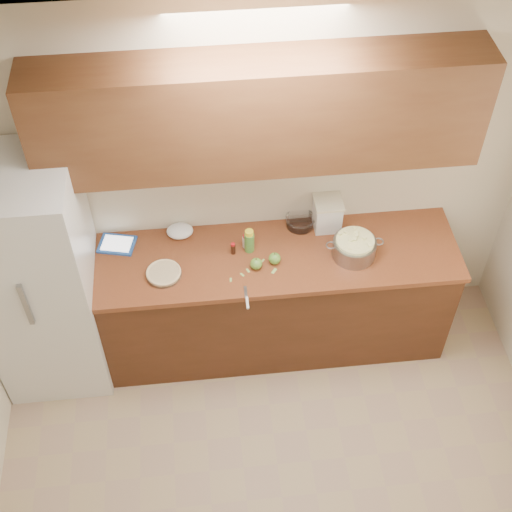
{
  "coord_description": "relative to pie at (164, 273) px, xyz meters",
  "views": [
    {
      "loc": [
        -0.37,
        -1.65,
        4.4
      ],
      "look_at": [
        -0.04,
        1.43,
        0.98
      ],
      "focal_mm": 50.0,
      "sensor_mm": 36.0,
      "label": 1
    }
  ],
  "objects": [
    {
      "name": "peel_d",
      "position": [
        0.42,
        -0.09,
        -0.02
      ],
      "size": [
        0.02,
        0.03,
        0.0
      ],
      "primitive_type": "cube",
      "rotation": [
        0.0,
        0.0,
        1.46
      ],
      "color": "#97BF5D",
      "rests_on": "counter_run"
    },
    {
      "name": "tablet",
      "position": [
        -0.31,
        0.3,
        -0.01
      ],
      "size": [
        0.27,
        0.23,
        0.02
      ],
      "rotation": [
        0.0,
        0.0,
        -0.24
      ],
      "color": "#2456B1",
      "rests_on": "counter_run"
    },
    {
      "name": "apple_left",
      "position": [
        0.6,
        0.0,
        0.02
      ],
      "size": [
        0.08,
        0.08,
        0.09
      ],
      "color": "#5A8D30",
      "rests_on": "counter_run"
    },
    {
      "name": "upper_cabinets",
      "position": [
        0.64,
        0.25,
        1.01
      ],
      "size": [
        2.6,
        0.34,
        0.7
      ],
      "primitive_type": "cube",
      "color": "brown",
      "rests_on": "room_shell"
    },
    {
      "name": "peel_b",
      "position": [
        0.65,
        0.06,
        -0.02
      ],
      "size": [
        0.03,
        0.03,
        0.0
      ],
      "primitive_type": "cube",
      "rotation": [
        0.0,
        0.0,
        -2.21
      ],
      "color": "#97BF5D",
      "rests_on": "counter_run"
    },
    {
      "name": "pie",
      "position": [
        0.0,
        0.0,
        0.0
      ],
      "size": [
        0.23,
        0.23,
        0.04
      ],
      "rotation": [
        0.0,
        0.0,
        -0.06
      ],
      "color": "silver",
      "rests_on": "counter_run"
    },
    {
      "name": "peel_a",
      "position": [
        0.5,
        -0.05,
        -0.02
      ],
      "size": [
        0.03,
        0.03,
        0.0
      ],
      "primitive_type": "cube",
      "rotation": [
        0.0,
        0.0,
        -0.97
      ],
      "color": "#97BF5D",
      "rests_on": "counter_run"
    },
    {
      "name": "room_shell",
      "position": [
        0.64,
        -1.38,
        0.36
      ],
      "size": [
        3.6,
        3.6,
        3.6
      ],
      "color": "tan",
      "rests_on": "ground"
    },
    {
      "name": "apple_center",
      "position": [
        0.72,
        0.03,
        0.02
      ],
      "size": [
        0.08,
        0.08,
        0.09
      ],
      "color": "#5A8D30",
      "rests_on": "counter_run"
    },
    {
      "name": "counter_run",
      "position": [
        0.64,
        0.1,
        -0.48
      ],
      "size": [
        2.64,
        0.68,
        0.92
      ],
      "color": "#4A2515",
      "rests_on": "ground"
    },
    {
      "name": "mixing_bowl",
      "position": [
        0.94,
        0.36,
        0.02
      ],
      "size": [
        0.21,
        0.21,
        0.08
      ],
      "rotation": [
        0.0,
        0.0,
        -0.11
      ],
      "color": "silver",
      "rests_on": "counter_run"
    },
    {
      "name": "lemon_bottle",
      "position": [
        0.57,
        0.16,
        0.07
      ],
      "size": [
        0.07,
        0.07,
        0.18
      ],
      "rotation": [
        0.0,
        0.0,
        0.37
      ],
      "color": "#4C8C38",
      "rests_on": "counter_run"
    },
    {
      "name": "paring_knife",
      "position": [
        0.51,
        -0.28,
        -0.01
      ],
      "size": [
        0.02,
        0.19,
        0.02
      ],
      "rotation": [
        0.0,
        0.0,
        -0.02
      ],
      "color": "gray",
      "rests_on": "counter_run"
    },
    {
      "name": "paper_towel",
      "position": [
        0.12,
        0.35,
        0.02
      ],
      "size": [
        0.22,
        0.2,
        0.07
      ],
      "primitive_type": "ellipsoid",
      "rotation": [
        0.0,
        0.0,
        0.37
      ],
      "color": "white",
      "rests_on": "counter_run"
    },
    {
      "name": "cinnamon_shaker",
      "position": [
        0.55,
        0.2,
        0.03
      ],
      "size": [
        0.04,
        0.04,
        0.11
      ],
      "rotation": [
        0.0,
        0.0,
        0.24
      ],
      "color": "beige",
      "rests_on": "counter_run"
    },
    {
      "name": "vanilla_bottle",
      "position": [
        0.46,
        0.15,
        0.02
      ],
      "size": [
        0.03,
        0.03,
        0.09
      ],
      "rotation": [
        0.0,
        0.0,
        -0.25
      ],
      "color": "black",
      "rests_on": "counter_run"
    },
    {
      "name": "peel_e",
      "position": [
        0.54,
        -0.02,
        -0.02
      ],
      "size": [
        0.03,
        0.04,
        0.0
      ],
      "primitive_type": "cube",
      "rotation": [
        0.0,
        0.0,
        1.95
      ],
      "color": "#97BF5D",
      "rests_on": "counter_run"
    },
    {
      "name": "peel_c",
      "position": [
        0.71,
        -0.04,
        -0.02
      ],
      "size": [
        0.04,
        0.05,
        0.0
      ],
      "primitive_type": "cube",
      "rotation": [
        0.0,
        0.0,
        -2.22
      ],
      "color": "#97BF5D",
      "rests_on": "counter_run"
    },
    {
      "name": "flour_canister",
      "position": [
        1.11,
        0.33,
        0.1
      ],
      "size": [
        0.19,
        0.19,
        0.23
      ],
      "rotation": [
        0.0,
        0.0,
        0.01
      ],
      "color": "silver",
      "rests_on": "counter_run"
    },
    {
      "name": "fridge",
      "position": [
        -0.8,
        0.06,
        -0.04
      ],
      "size": [
        0.7,
        0.7,
        1.8
      ],
      "primitive_type": "cube",
      "color": "silver",
      "rests_on": "ground"
    },
    {
      "name": "colander",
      "position": [
        1.25,
        0.05,
        0.05
      ],
      "size": [
        0.38,
        0.29,
        0.14
      ],
      "rotation": [
        0.0,
        0.0,
        -0.19
      ],
      "color": "gray",
      "rests_on": "counter_run"
    }
  ]
}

